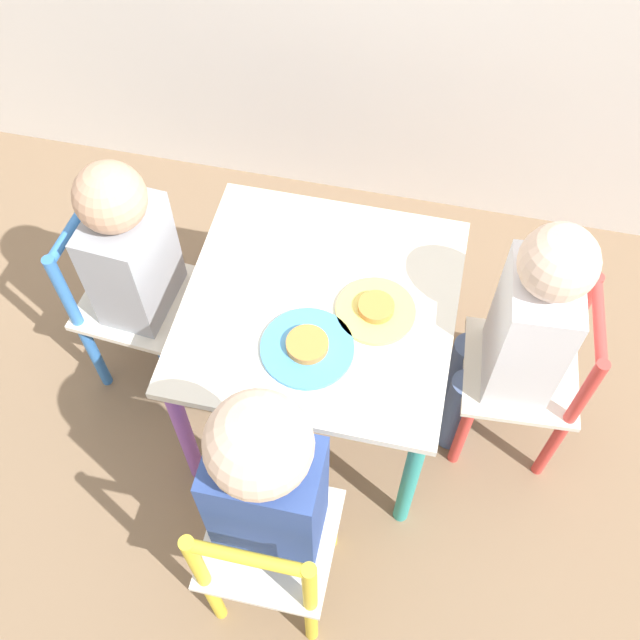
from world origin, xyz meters
name	(u,v)px	position (x,y,z in m)	size (l,w,h in m)	color
ground_plane	(320,402)	(0.00, 0.00, 0.00)	(6.00, 6.00, 0.00)	#7F664C
kids_table	(320,320)	(0.00, 0.00, 0.40)	(0.58, 0.58, 0.47)	silver
chair_red	(528,378)	(0.49, 0.03, 0.27)	(0.28, 0.28, 0.54)	silver
chair_yellow	(269,553)	(0.00, -0.49, 0.27)	(0.26, 0.26, 0.54)	silver
chair_blue	(131,302)	(-0.49, 0.04, 0.27)	(0.28, 0.28, 0.54)	silver
child_right	(520,331)	(0.43, 0.03, 0.46)	(0.21, 0.21, 0.77)	#4C608E
child_front	(270,486)	(0.00, -0.43, 0.49)	(0.20, 0.22, 0.80)	#7A6B5B
child_left	(141,266)	(-0.42, 0.03, 0.44)	(0.22, 0.21, 0.73)	#38383D
plate_right	(376,310)	(0.12, 0.00, 0.48)	(0.17, 0.17, 0.03)	#EADB66
plate_front	(307,347)	(0.00, -0.12, 0.48)	(0.19, 0.19, 0.03)	#4C9EE0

